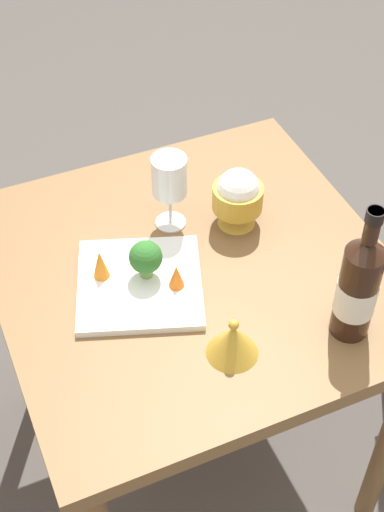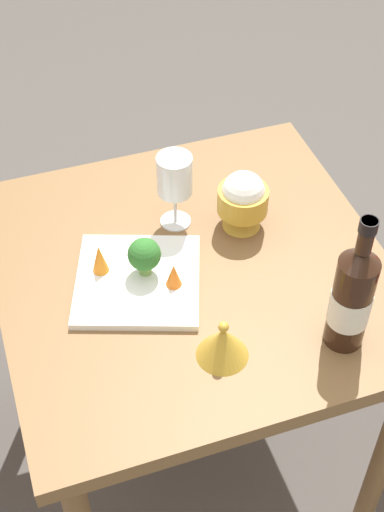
{
  "view_description": "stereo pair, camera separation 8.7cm",
  "coord_description": "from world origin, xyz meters",
  "px_view_note": "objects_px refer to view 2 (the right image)",
  "views": [
    {
      "loc": [
        0.42,
        0.98,
        1.86
      ],
      "look_at": [
        0.0,
        0.0,
        0.77
      ],
      "focal_mm": 51.99,
      "sensor_mm": 36.0,
      "label": 1
    },
    {
      "loc": [
        0.34,
        1.01,
        1.86
      ],
      "look_at": [
        0.0,
        0.0,
        0.77
      ],
      "focal_mm": 51.99,
      "sensor_mm": 36.0,
      "label": 2
    }
  ],
  "objects_px": {
    "serving_plate": "(138,281)",
    "broccoli_floret": "(144,255)",
    "wine_bottle": "(352,297)",
    "rice_bowl_lid": "(223,342)",
    "wine_glass": "(175,177)",
    "carrot_garnish_right": "(100,258)",
    "rice_bowl": "(243,200)",
    "carrot_garnish_left": "(174,275)"
  },
  "relations": [
    {
      "from": "serving_plate",
      "to": "broccoli_floret",
      "type": "bearing_deg",
      "value": -149.17
    },
    {
      "from": "wine_bottle",
      "to": "broccoli_floret",
      "type": "height_order",
      "value": "wine_bottle"
    },
    {
      "from": "rice_bowl_lid",
      "to": "broccoli_floret",
      "type": "distance_m",
      "value": 0.25
    },
    {
      "from": "rice_bowl_lid",
      "to": "serving_plate",
      "type": "height_order",
      "value": "rice_bowl_lid"
    },
    {
      "from": "wine_glass",
      "to": "carrot_garnish_right",
      "type": "bearing_deg",
      "value": 28.58
    },
    {
      "from": "wine_bottle",
      "to": "serving_plate",
      "type": "xyz_separation_m",
      "value": [
        0.33,
        -0.26,
        -0.11
      ]
    },
    {
      "from": "rice_bowl_lid",
      "to": "carrot_garnish_right",
      "type": "relative_size",
      "value": 1.46
    },
    {
      "from": "broccoli_floret",
      "to": "carrot_garnish_right",
      "type": "relative_size",
      "value": 1.25
    },
    {
      "from": "rice_bowl",
      "to": "broccoli_floret",
      "type": "relative_size",
      "value": 1.65
    },
    {
      "from": "rice_bowl",
      "to": "carrot_garnish_left",
      "type": "distance_m",
      "value": 0.24
    },
    {
      "from": "wine_glass",
      "to": "rice_bowl_lid",
      "type": "distance_m",
      "value": 0.39
    },
    {
      "from": "wine_bottle",
      "to": "rice_bowl_lid",
      "type": "bearing_deg",
      "value": -9.01
    },
    {
      "from": "wine_bottle",
      "to": "rice_bowl_lid",
      "type": "distance_m",
      "value": 0.25
    },
    {
      "from": "rice_bowl",
      "to": "wine_glass",
      "type": "bearing_deg",
      "value": -22.63
    },
    {
      "from": "wine_bottle",
      "to": "broccoli_floret",
      "type": "distance_m",
      "value": 0.42
    },
    {
      "from": "wine_bottle",
      "to": "carrot_garnish_left",
      "type": "distance_m",
      "value": 0.36
    },
    {
      "from": "wine_bottle",
      "to": "wine_glass",
      "type": "xyz_separation_m",
      "value": [
        0.2,
        -0.41,
        0.01
      ]
    },
    {
      "from": "rice_bowl",
      "to": "carrot_garnish_left",
      "type": "bearing_deg",
      "value": 34.09
    },
    {
      "from": "serving_plate",
      "to": "wine_glass",
      "type": "bearing_deg",
      "value": -130.63
    },
    {
      "from": "wine_bottle",
      "to": "serving_plate",
      "type": "distance_m",
      "value": 0.44
    },
    {
      "from": "rice_bowl",
      "to": "serving_plate",
      "type": "distance_m",
      "value": 0.29
    },
    {
      "from": "wine_bottle",
      "to": "carrot_garnish_right",
      "type": "bearing_deg",
      "value": -37.78
    },
    {
      "from": "rice_bowl",
      "to": "carrot_garnish_left",
      "type": "height_order",
      "value": "rice_bowl"
    },
    {
      "from": "wine_glass",
      "to": "serving_plate",
      "type": "xyz_separation_m",
      "value": [
        0.13,
        0.15,
        -0.12
      ]
    },
    {
      "from": "rice_bowl",
      "to": "rice_bowl_lid",
      "type": "distance_m",
      "value": 0.36
    },
    {
      "from": "rice_bowl",
      "to": "carrot_garnish_right",
      "type": "distance_m",
      "value": 0.33
    },
    {
      "from": "rice_bowl",
      "to": "carrot_garnish_left",
      "type": "xyz_separation_m",
      "value": [
        0.2,
        0.13,
        -0.03
      ]
    },
    {
      "from": "rice_bowl_lid",
      "to": "serving_plate",
      "type": "bearing_deg",
      "value": -66.04
    },
    {
      "from": "wine_glass",
      "to": "broccoli_floret",
      "type": "height_order",
      "value": "wine_glass"
    },
    {
      "from": "carrot_garnish_left",
      "to": "broccoli_floret",
      "type": "bearing_deg",
      "value": -48.93
    },
    {
      "from": "wine_bottle",
      "to": "carrot_garnish_left",
      "type": "xyz_separation_m",
      "value": [
        0.27,
        -0.22,
        -0.08
      ]
    },
    {
      "from": "wine_glass",
      "to": "carrot_garnish_left",
      "type": "distance_m",
      "value": 0.22
    },
    {
      "from": "rice_bowl_lid",
      "to": "carrot_garnish_right",
      "type": "xyz_separation_m",
      "value": [
        0.17,
        -0.27,
        0.01
      ]
    },
    {
      "from": "serving_plate",
      "to": "carrot_garnish_right",
      "type": "height_order",
      "value": "carrot_garnish_right"
    },
    {
      "from": "rice_bowl_lid",
      "to": "carrot_garnish_left",
      "type": "bearing_deg",
      "value": -79.21
    },
    {
      "from": "wine_bottle",
      "to": "wine_glass",
      "type": "relative_size",
      "value": 1.72
    },
    {
      "from": "carrot_garnish_left",
      "to": "carrot_garnish_right",
      "type": "distance_m",
      "value": 0.16
    },
    {
      "from": "wine_bottle",
      "to": "carrot_garnish_left",
      "type": "height_order",
      "value": "wine_bottle"
    },
    {
      "from": "wine_bottle",
      "to": "carrot_garnish_left",
      "type": "relative_size",
      "value": 5.64
    },
    {
      "from": "rice_bowl_lid",
      "to": "carrot_garnish_right",
      "type": "bearing_deg",
      "value": -58.6
    },
    {
      "from": "rice_bowl",
      "to": "broccoli_floret",
      "type": "height_order",
      "value": "rice_bowl"
    },
    {
      "from": "wine_bottle",
      "to": "broccoli_floret",
      "type": "relative_size",
      "value": 3.58
    }
  ]
}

